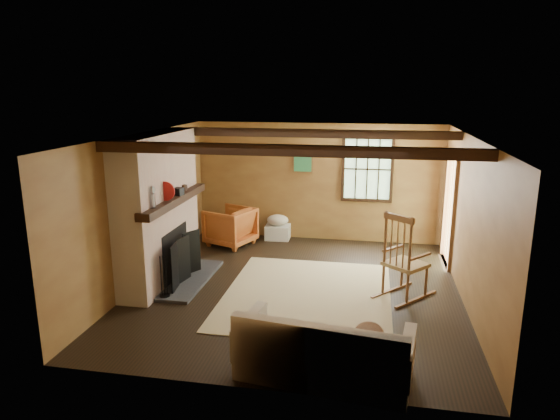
% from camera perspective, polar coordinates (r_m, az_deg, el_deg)
% --- Properties ---
extents(ground, '(5.50, 5.50, 0.00)m').
position_cam_1_polar(ground, '(7.97, 1.90, -8.96)').
color(ground, black).
rests_on(ground, ground).
extents(room_envelope, '(5.02, 5.52, 2.44)m').
position_cam_1_polar(room_envelope, '(7.71, 3.91, 2.94)').
color(room_envelope, olive).
rests_on(room_envelope, ground).
extents(fireplace, '(1.02, 2.30, 2.40)m').
position_cam_1_polar(fireplace, '(8.23, -13.54, -0.51)').
color(fireplace, '#A25A3F').
rests_on(fireplace, ground).
extents(rug, '(2.50, 3.00, 0.01)m').
position_cam_1_polar(rug, '(7.76, 3.16, -9.60)').
color(rug, tan).
rests_on(rug, ground).
extents(rocking_chair, '(1.00, 1.05, 1.32)m').
position_cam_1_polar(rocking_chair, '(7.70, 13.96, -5.76)').
color(rocking_chair, '#A57F50').
rests_on(rocking_chair, ground).
extents(sofa, '(1.98, 1.08, 0.76)m').
position_cam_1_polar(sofa, '(5.64, 5.03, -16.18)').
color(sofa, beige).
rests_on(sofa, ground).
extents(firewood_pile, '(0.68, 0.12, 0.25)m').
position_cam_1_polar(firewood_pile, '(10.66, -5.86, -2.39)').
color(firewood_pile, brown).
rests_on(firewood_pile, ground).
extents(laundry_basket, '(0.51, 0.40, 0.30)m').
position_cam_1_polar(laundry_basket, '(10.42, -0.26, -2.54)').
color(laundry_basket, white).
rests_on(laundry_basket, ground).
extents(basket_pillow, '(0.55, 0.51, 0.22)m').
position_cam_1_polar(basket_pillow, '(10.35, -0.27, -1.15)').
color(basket_pillow, beige).
rests_on(basket_pillow, laundry_basket).
extents(armchair, '(1.08, 1.07, 0.77)m').
position_cam_1_polar(armchair, '(10.03, -5.71, -1.88)').
color(armchair, '#BF6026').
rests_on(armchair, ground).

